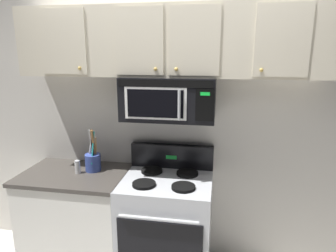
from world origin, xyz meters
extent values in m
cube|color=silver|center=(0.00, 0.79, 1.35)|extent=(5.20, 0.10, 2.70)
cube|color=#B7BABF|center=(0.00, 0.42, 0.45)|extent=(0.76, 0.64, 0.90)
cube|color=black|center=(0.00, 0.09, 0.44)|extent=(0.67, 0.01, 0.52)
cylinder|color=#B7BABF|center=(0.00, 0.06, 0.74)|extent=(0.61, 0.03, 0.03)
cube|color=black|center=(0.00, 0.70, 1.01)|extent=(0.76, 0.07, 0.22)
cube|color=#19D83F|center=(0.00, 0.67, 1.01)|extent=(0.10, 0.00, 0.04)
cylinder|color=black|center=(-0.16, 0.28, 0.91)|extent=(0.19, 0.19, 0.02)
cylinder|color=black|center=(0.16, 0.28, 0.91)|extent=(0.19, 0.19, 0.02)
cylinder|color=black|center=(-0.16, 0.56, 0.91)|extent=(0.19, 0.19, 0.02)
cylinder|color=black|center=(0.16, 0.56, 0.91)|extent=(0.19, 0.19, 0.02)
cube|color=black|center=(0.00, 0.54, 1.57)|extent=(0.76, 0.39, 0.35)
cube|color=black|center=(0.00, 0.35, 1.72)|extent=(0.73, 0.01, 0.06)
cube|color=white|center=(-0.07, 0.35, 1.56)|extent=(0.49, 0.01, 0.25)
cube|color=black|center=(-0.08, 0.34, 1.56)|extent=(0.44, 0.01, 0.22)
cube|color=black|center=(0.30, 0.35, 1.56)|extent=(0.14, 0.01, 0.25)
cube|color=#19D83F|center=(0.30, 0.34, 1.65)|extent=(0.07, 0.00, 0.03)
cylinder|color=#B7BABF|center=(0.11, 0.32, 1.56)|extent=(0.02, 0.02, 0.23)
cube|color=beige|center=(0.00, 0.57, 2.02)|extent=(2.50, 0.33, 0.55)
cube|color=beige|center=(-0.83, 0.40, 2.02)|extent=(0.38, 0.01, 0.51)
sphere|color=tan|center=(-0.70, 0.39, 1.82)|extent=(0.03, 0.03, 0.03)
cube|color=beige|center=(-0.21, 0.40, 2.02)|extent=(0.38, 0.01, 0.51)
sphere|color=tan|center=(-0.08, 0.39, 1.82)|extent=(0.03, 0.03, 0.03)
cube|color=beige|center=(0.21, 0.40, 2.02)|extent=(0.38, 0.01, 0.51)
sphere|color=tan|center=(0.08, 0.39, 1.82)|extent=(0.03, 0.03, 0.03)
cube|color=beige|center=(0.83, 0.40, 2.02)|extent=(0.38, 0.01, 0.51)
sphere|color=tan|center=(0.70, 0.39, 1.82)|extent=(0.03, 0.03, 0.03)
cube|color=white|center=(-0.84, 0.43, 0.43)|extent=(0.90, 0.62, 0.86)
cube|color=#423D38|center=(-0.84, 0.43, 0.88)|extent=(0.93, 0.65, 0.03)
cylinder|color=#384C9E|center=(-0.69, 0.50, 0.98)|extent=(0.14, 0.14, 0.15)
cylinder|color=black|center=(-0.68, 0.49, 1.14)|extent=(0.05, 0.05, 0.30)
cylinder|color=teal|center=(-0.67, 0.48, 1.12)|extent=(0.02, 0.09, 0.28)
cylinder|color=#BCBCC1|center=(-0.71, 0.51, 1.11)|extent=(0.07, 0.03, 0.24)
cylinder|color=olive|center=(-0.67, 0.50, 1.14)|extent=(0.03, 0.09, 0.31)
cylinder|color=silver|center=(-0.69, 0.49, 1.14)|extent=(0.02, 0.05, 0.30)
cylinder|color=#A87A47|center=(-0.66, 0.52, 1.10)|extent=(0.04, 0.06, 0.23)
cylinder|color=white|center=(-0.80, 0.42, 0.95)|extent=(0.05, 0.05, 0.10)
cylinder|color=#B7BABF|center=(-0.80, 0.42, 1.01)|extent=(0.05, 0.05, 0.02)
camera|label=1|loc=(0.41, -1.86, 1.95)|focal=31.79mm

